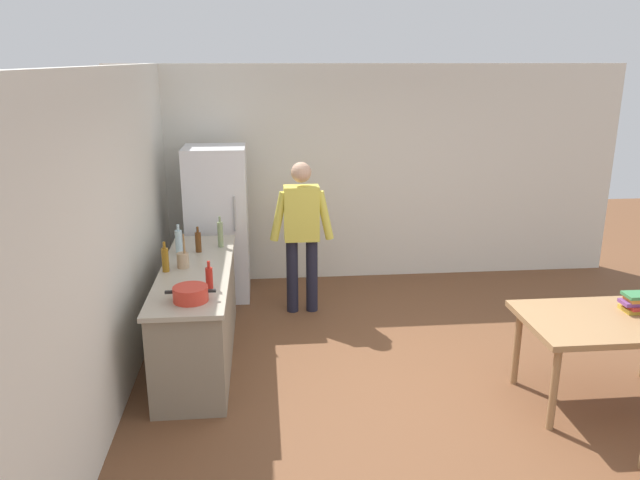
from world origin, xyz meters
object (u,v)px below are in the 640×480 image
at_px(bottle_sauce_red, 209,277).
at_px(bottle_water_clear, 179,242).
at_px(dining_table, 610,327).
at_px(bottle_oil_amber, 165,259).
at_px(utensil_jar, 183,259).
at_px(cooking_pot, 191,294).
at_px(bottle_vinegar_tall, 220,234).
at_px(book_stack, 638,303).
at_px(bottle_beer_brown, 198,242).
at_px(refrigerator, 218,224).
at_px(person, 302,228).

xyz_separation_m(bottle_sauce_red, bottle_water_clear, (-0.37, 0.98, 0.03)).
xyz_separation_m(dining_table, bottle_oil_amber, (-3.66, 1.05, 0.34)).
bearing_deg(dining_table, utensil_jar, 161.91).
xyz_separation_m(cooking_pot, utensil_jar, (-0.16, 0.83, 0.02)).
xyz_separation_m(bottle_vinegar_tall, book_stack, (3.49, -1.67, -0.21)).
bearing_deg(bottle_water_clear, book_stack, -20.65).
bearing_deg(cooking_pot, utensil_jar, 100.61).
height_order(cooking_pot, bottle_water_clear, bottle_water_clear).
xyz_separation_m(cooking_pot, bottle_vinegar_tall, (0.15, 1.46, 0.08)).
bearing_deg(utensil_jar, dining_table, -18.09).
xyz_separation_m(bottle_beer_brown, bottle_oil_amber, (-0.24, -0.57, 0.01)).
height_order(dining_table, book_stack, book_stack).
height_order(refrigerator, cooking_pot, refrigerator).
bearing_deg(dining_table, bottle_beer_brown, 154.66).
relative_size(person, bottle_oil_amber, 6.07).
distance_m(bottle_vinegar_tall, book_stack, 3.88).
relative_size(bottle_vinegar_tall, bottle_water_clear, 1.07).
bearing_deg(book_stack, dining_table, -159.86).
xyz_separation_m(dining_table, bottle_beer_brown, (-3.42, 1.62, 0.33)).
relative_size(cooking_pot, book_stack, 1.41).
bearing_deg(bottle_vinegar_tall, bottle_water_clear, -152.35).
bearing_deg(bottle_beer_brown, bottle_vinegar_tall, 36.65).
distance_m(person, bottle_water_clear, 1.38).
xyz_separation_m(dining_table, bottle_vinegar_tall, (-3.21, 1.77, 0.36)).
xyz_separation_m(bottle_beer_brown, bottle_water_clear, (-0.18, -0.05, 0.02)).
relative_size(utensil_jar, bottle_water_clear, 1.07).
distance_m(refrigerator, person, 1.10).
distance_m(refrigerator, dining_table, 4.27).
relative_size(bottle_oil_amber, book_stack, 0.99).
bearing_deg(utensil_jar, person, 40.70).
bearing_deg(person, cooking_pot, -118.81).
height_order(bottle_beer_brown, book_stack, bottle_beer_brown).
bearing_deg(dining_table, bottle_oil_amber, 163.94).
xyz_separation_m(person, book_stack, (2.64, -2.04, -0.15)).
distance_m(cooking_pot, book_stack, 3.65).
height_order(dining_table, utensil_jar, utensil_jar).
bearing_deg(bottle_water_clear, dining_table, -23.56).
bearing_deg(bottle_water_clear, person, 24.83).
bearing_deg(utensil_jar, book_stack, -15.35).
bearing_deg(bottle_oil_amber, utensil_jar, 33.16).
height_order(person, cooking_pot, person).
distance_m(refrigerator, utensil_jar, 1.57).
xyz_separation_m(person, bottle_beer_brown, (-1.07, -0.53, 0.03)).
xyz_separation_m(bottle_oil_amber, bottle_water_clear, (0.06, 0.52, 0.01)).
relative_size(person, bottle_beer_brown, 6.54).
distance_m(refrigerator, bottle_oil_amber, 1.69).
distance_m(person, cooking_pot, 2.09).
bearing_deg(cooking_pot, refrigerator, 88.65).
distance_m(cooking_pot, bottle_sauce_red, 0.30).
bearing_deg(bottle_sauce_red, bottle_oil_amber, 132.56).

